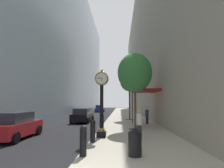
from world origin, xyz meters
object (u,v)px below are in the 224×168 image
at_px(bollard_second, 93,130).
at_px(car_black_mid, 83,115).
at_px(street_clock, 102,100).
at_px(street_tree_near, 135,73).
at_px(pedestrian_by_clock, 147,115).
at_px(bollard_fourth, 102,121).
at_px(car_blue_near, 100,109).
at_px(pedestrian_walking, 139,123).
at_px(street_tree_mid_near, 129,81).
at_px(trash_bin, 135,142).
at_px(car_red_far, 14,126).
at_px(bollard_nearest, 83,140).

distance_m(bollard_second, car_black_mid, 11.24).
relative_size(street_clock, street_tree_near, 0.68).
bearing_deg(car_black_mid, bollard_second, -75.39).
distance_m(pedestrian_by_clock, car_black_mid, 7.37).
height_order(bollard_fourth, street_tree_near, street_tree_near).
relative_size(street_clock, bollard_second, 3.52).
bearing_deg(bollard_fourth, bollard_second, -90.00).
bearing_deg(car_blue_near, pedestrian_walking, -79.63).
distance_m(bollard_second, street_tree_near, 6.62).
height_order(street_tree_mid_near, car_blue_near, street_tree_mid_near).
bearing_deg(street_tree_mid_near, bollard_second, -101.64).
distance_m(pedestrian_walking, car_blue_near, 33.53).
height_order(street_tree_near, pedestrian_by_clock, street_tree_near).
xyz_separation_m(street_tree_mid_near, car_blue_near, (-6.14, 21.03, -4.14)).
bearing_deg(street_tree_mid_near, pedestrian_by_clock, -71.74).
bearing_deg(trash_bin, car_blue_near, 98.66).
distance_m(street_clock, bollard_second, 2.19).
height_order(bollard_second, bollard_fourth, same).
bearing_deg(pedestrian_by_clock, street_clock, -118.51).
bearing_deg(pedestrian_walking, car_black_mid, 118.20).
relative_size(bollard_fourth, pedestrian_walking, 0.69).
relative_size(trash_bin, pedestrian_walking, 0.62).
bearing_deg(street_tree_mid_near, street_tree_near, -90.00).
distance_m(bollard_fourth, car_red_far, 6.24).
xyz_separation_m(bollard_nearest, bollard_second, (0.00, 2.46, 0.00)).
bearing_deg(pedestrian_walking, bollard_second, -161.24).
distance_m(bollard_fourth, car_black_mid, 6.60).
height_order(street_tree_mid_near, pedestrian_by_clock, street_tree_mid_near).
distance_m(bollard_nearest, bollard_fourth, 7.38).
bearing_deg(street_tree_mid_near, car_blue_near, 106.27).
height_order(bollard_fourth, pedestrian_by_clock, pedestrian_by_clock).
height_order(street_clock, street_tree_near, street_tree_near).
xyz_separation_m(bollard_second, street_tree_near, (2.64, 4.69, 3.85)).
distance_m(street_clock, car_black_mid, 10.11).
bearing_deg(street_tree_mid_near, trash_bin, -92.36).
bearing_deg(bollard_fourth, car_blue_near, 96.90).
height_order(street_clock, trash_bin, street_clock).
xyz_separation_m(street_clock, pedestrian_walking, (2.23, -0.55, -1.36)).
xyz_separation_m(street_clock, car_black_mid, (-3.15, 9.46, -1.62)).
bearing_deg(street_tree_mid_near, car_red_far, -123.90).
distance_m(bollard_second, bollard_fourth, 4.92).
xyz_separation_m(street_clock, trash_bin, (1.70, -3.78, -1.72)).
xyz_separation_m(bollard_nearest, pedestrian_by_clock, (4.10, 10.85, 0.23)).
bearing_deg(car_black_mid, trash_bin, -69.89).
bearing_deg(car_blue_near, street_tree_mid_near, -73.73).
bearing_deg(street_tree_near, street_tree_mid_near, 90.00).
distance_m(street_tree_mid_near, car_red_far, 14.46).
bearing_deg(bollard_fourth, car_red_far, -144.66).
xyz_separation_m(bollard_fourth, pedestrian_by_clock, (4.10, 3.47, 0.23)).
distance_m(street_tree_near, car_red_far, 9.26).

